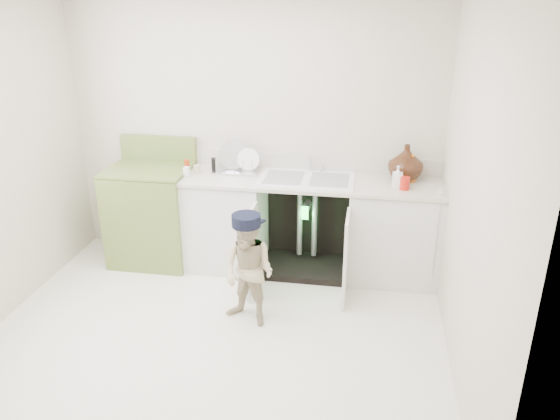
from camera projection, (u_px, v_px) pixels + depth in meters
name	position (u px, v px, depth m)	size (l,w,h in m)	color
ground	(215.00, 336.00, 4.20)	(3.50, 3.50, 0.00)	silver
room_shell	(206.00, 183.00, 3.73)	(6.00, 5.50, 1.26)	beige
counter_run	(309.00, 223.00, 5.04)	(2.44, 1.02, 1.22)	silver
avocado_stove	(153.00, 213.00, 5.24)	(0.75, 0.65, 1.17)	olive
repair_worker	(249.00, 270.00, 4.22)	(0.66, 0.86, 0.92)	#CBB792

